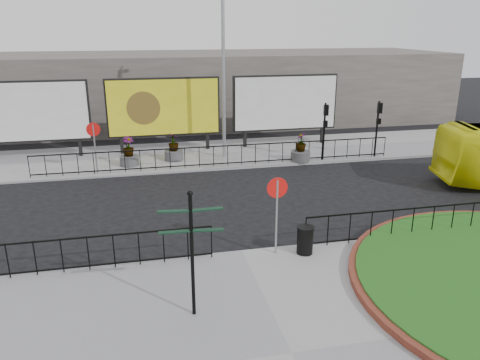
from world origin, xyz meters
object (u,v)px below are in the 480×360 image
object	(u,v)px
lamp_post	(224,68)
litter_bin	(305,240)
billboard_mid	(164,107)
planter_a	(129,155)
fingerpost_sign	(192,242)
planter_c	(301,151)
planter_b	(174,151)

from	to	relation	value
lamp_post	litter_bin	size ratio (longest dim) A/B	10.38
billboard_mid	planter_a	xyz separation A→B (m)	(-1.99, -2.50, -1.93)
lamp_post	litter_bin	bearing A→B (deg)	-88.18
lamp_post	fingerpost_sign	distance (m)	14.75
billboard_mid	lamp_post	distance (m)	4.23
litter_bin	planter_c	xyz separation A→B (m)	(3.38, 10.00, 0.09)
planter_b	planter_c	xyz separation A→B (m)	(6.46, -1.60, 0.02)
lamp_post	fingerpost_sign	bearing A→B (deg)	-103.55
fingerpost_sign	litter_bin	size ratio (longest dim) A/B	3.62
billboard_mid	planter_b	xyz separation A→B (m)	(0.30, -1.97, -1.96)
planter_c	planter_a	bearing A→B (deg)	173.03
litter_bin	planter_b	distance (m)	12.00
planter_c	planter_b	bearing A→B (deg)	166.08
billboard_mid	lamp_post	size ratio (longest dim) A/B	0.67
fingerpost_sign	planter_b	bearing A→B (deg)	94.64
lamp_post	planter_b	xyz separation A→B (m)	(-2.71, 0.00, -4.19)
fingerpost_sign	litter_bin	xyz separation A→B (m)	(3.76, 2.49, -1.49)
lamp_post	fingerpost_sign	world-z (taller)	lamp_post
litter_bin	planter_a	distance (m)	12.30
billboard_mid	planter_a	bearing A→B (deg)	-128.54
billboard_mid	planter_a	distance (m)	3.74
planter_a	planter_b	xyz separation A→B (m)	(2.29, 0.53, -0.03)
litter_bin	planter_a	world-z (taller)	planter_a
fingerpost_sign	planter_b	xyz separation A→B (m)	(0.69, 14.09, -1.43)
billboard_mid	planter_c	size ratio (longest dim) A/B	4.11
planter_a	planter_c	xyz separation A→B (m)	(8.75, -1.07, -0.01)
lamp_post	planter_b	distance (m)	4.99
fingerpost_sign	planter_a	size ratio (longest dim) A/B	2.17
planter_b	litter_bin	bearing A→B (deg)	-75.15
fingerpost_sign	planter_b	distance (m)	14.18
planter_b	lamp_post	bearing A→B (deg)	0.00
lamp_post	planter_a	bearing A→B (deg)	-173.94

